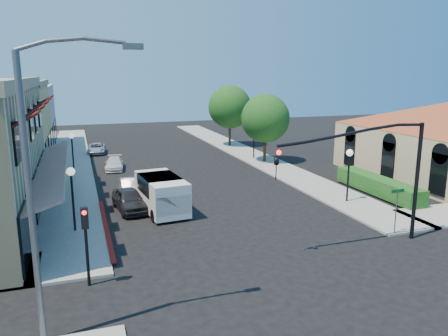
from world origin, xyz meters
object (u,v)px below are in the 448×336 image
object	(u,v)px
street_tree_b	(230,107)
secondary_signal	(86,232)
cobra_streetlight	(41,181)
parked_car_d	(97,148)
signal_mast_arm	(383,164)
parked_car_b	(130,187)
white_van	(162,192)
lamppost_right_near	(349,162)
street_tree_a	(265,118)
lamppost_left_far	(72,143)
lamppost_left_near	(72,183)
parked_car_c	(114,164)
street_name_sign	(397,204)
parked_car_a	(129,200)
lamppost_right_far	(254,131)

from	to	relation	value
street_tree_b	secondary_signal	size ratio (longest dim) A/B	2.11
cobra_streetlight	parked_car_d	xyz separation A→B (m)	(2.95, 34.00, -4.73)
cobra_streetlight	signal_mast_arm	bearing A→B (deg)	13.11
parked_car_b	signal_mast_arm	bearing A→B (deg)	-50.71
white_van	parked_car_d	distance (m)	22.19
street_tree_b	signal_mast_arm	bearing A→B (deg)	-95.51
signal_mast_arm	parked_car_d	xyz separation A→B (m)	(-12.06, 30.50, -3.55)
street_tree_b	lamppost_right_near	distance (m)	24.07
street_tree_a	signal_mast_arm	world-z (taller)	street_tree_a
street_tree_a	lamppost_left_far	bearing A→B (deg)	180.00
street_tree_b	parked_car_d	size ratio (longest dim) A/B	1.82
white_van	lamppost_left_near	bearing A→B (deg)	-158.58
cobra_streetlight	parked_car_c	distance (m)	26.03
cobra_streetlight	lamppost_left_far	xyz separation A→B (m)	(0.65, 24.00, -2.53)
cobra_streetlight	white_van	bearing A→B (deg)	64.37
signal_mast_arm	lamppost_left_far	xyz separation A→B (m)	(-14.36, 20.50, -1.35)
street_name_sign	white_van	xyz separation A→B (m)	(-10.89, 7.81, -0.43)
parked_car_b	street_tree_a	bearing A→B (deg)	28.86
signal_mast_arm	parked_car_a	xyz separation A→B (m)	(-11.12, 9.44, -3.40)
street_tree_b	lamppost_left_far	bearing A→B (deg)	-149.97
street_tree_b	parked_car_a	distance (m)	25.62
parked_car_b	parked_car_d	distance (m)	17.58
lamppost_right_near	parked_car_c	world-z (taller)	lamppost_right_near
street_tree_b	lamppost_right_near	bearing A→B (deg)	-90.72
parked_car_a	parked_car_c	distance (m)	12.35
signal_mast_arm	lamppost_right_near	world-z (taller)	signal_mast_arm
lamppost_left_near	lamppost_right_far	xyz separation A→B (m)	(17.00, 16.00, 0.00)
lamppost_right_near	parked_car_a	world-z (taller)	lamppost_right_near
street_tree_a	street_name_sign	distance (m)	20.00
signal_mast_arm	lamppost_left_far	size ratio (longest dim) A/B	2.24
lamppost_right_far	lamppost_left_far	bearing A→B (deg)	-173.29
cobra_streetlight	lamppost_left_far	size ratio (longest dim) A/B	2.61
signal_mast_arm	white_van	xyz separation A→B (m)	(-9.25, 8.51, -2.82)
lamppost_right_near	white_van	size ratio (longest dim) A/B	0.70
street_name_sign	parked_car_b	distance (m)	17.41
lamppost_left_near	parked_car_d	bearing A→B (deg)	84.53
street_name_sign	lamppost_left_far	bearing A→B (deg)	128.94
street_name_sign	lamppost_right_near	distance (m)	5.98
cobra_streetlight	lamppost_right_near	bearing A→B (deg)	29.54
parked_car_c	secondary_signal	bearing A→B (deg)	-90.61
street_tree_a	parked_car_a	bearing A→B (deg)	-141.79
secondary_signal	lamppost_left_near	bearing A→B (deg)	94.34
parked_car_a	parked_car_b	world-z (taller)	parked_car_a
cobra_streetlight	parked_car_c	size ratio (longest dim) A/B	2.53
lamppost_right_near	signal_mast_arm	bearing A→B (deg)	-112.12
secondary_signal	cobra_streetlight	world-z (taller)	cobra_streetlight
street_tree_b	parked_car_a	bearing A→B (deg)	-123.72
street_tree_a	street_tree_b	bearing A→B (deg)	90.00
street_tree_b	lamppost_right_near	world-z (taller)	street_tree_b
lamppost_right_far	secondary_signal	bearing A→B (deg)	-126.14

